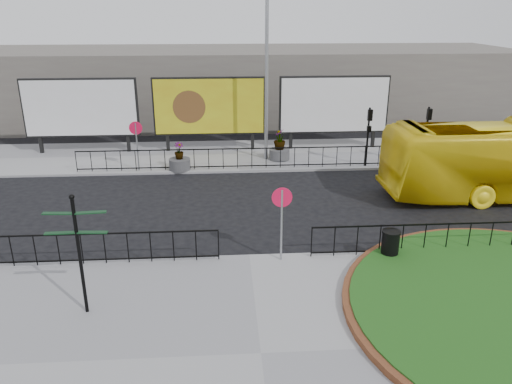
{
  "coord_description": "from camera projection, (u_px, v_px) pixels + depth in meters",
  "views": [
    {
      "loc": [
        -0.77,
        -14.66,
        7.79
      ],
      "look_at": [
        0.29,
        0.95,
        1.96
      ],
      "focal_mm": 35.0,
      "sensor_mm": 36.0,
      "label": 1
    }
  ],
  "objects": [
    {
      "name": "ground",
      "position": [
        249.0,
        258.0,
        16.48
      ],
      "size": [
        90.0,
        90.0,
        0.0
      ],
      "primitive_type": "plane",
      "color": "black",
      "rests_on": "ground"
    },
    {
      "name": "pavement_near",
      "position": [
        261.0,
        355.0,
        11.78
      ],
      "size": [
        30.0,
        10.0,
        0.12
      ],
      "primitive_type": "cube",
      "color": "gray",
      "rests_on": "ground"
    },
    {
      "name": "pavement_far",
      "position": [
        237.0,
        155.0,
        27.68
      ],
      "size": [
        44.0,
        6.0,
        0.12
      ],
      "primitive_type": "cube",
      "color": "gray",
      "rests_on": "ground"
    },
    {
      "name": "railing_near_left",
      "position": [
        58.0,
        249.0,
        15.59
      ],
      "size": [
        10.0,
        0.1,
        1.1
      ],
      "primitive_type": null,
      "color": "black",
      "rests_on": "pavement_near"
    },
    {
      "name": "railing_near_right",
      "position": [
        447.0,
        238.0,
        16.38
      ],
      "size": [
        9.0,
        0.1,
        1.1
      ],
      "primitive_type": null,
      "color": "black",
      "rests_on": "pavement_near"
    },
    {
      "name": "railing_far",
      "position": [
        259.0,
        158.0,
        25.0
      ],
      "size": [
        18.0,
        0.1,
        1.1
      ],
      "primitive_type": null,
      "color": "black",
      "rests_on": "pavement_far"
    },
    {
      "name": "speed_sign_far",
      "position": [
        136.0,
        135.0,
        24.29
      ],
      "size": [
        0.64,
        0.07,
        2.47
      ],
      "color": "gray",
      "rests_on": "pavement_far"
    },
    {
      "name": "speed_sign_near",
      "position": [
        282.0,
        208.0,
        15.5
      ],
      "size": [
        0.64,
        0.07,
        2.47
      ],
      "color": "gray",
      "rests_on": "pavement_near"
    },
    {
      "name": "billboard_left",
      "position": [
        81.0,
        108.0,
        27.16
      ],
      "size": [
        6.2,
        0.31,
        4.1
      ],
      "color": "black",
      "rests_on": "pavement_far"
    },
    {
      "name": "billboard_mid",
      "position": [
        209.0,
        107.0,
        27.61
      ],
      "size": [
        6.2,
        0.31,
        4.1
      ],
      "color": "black",
      "rests_on": "pavement_far"
    },
    {
      "name": "billboard_right",
      "position": [
        334.0,
        105.0,
        28.05
      ],
      "size": [
        6.2,
        0.31,
        4.1
      ],
      "color": "black",
      "rests_on": "pavement_far"
    },
    {
      "name": "lamp_post",
      "position": [
        267.0,
        69.0,
        25.18
      ],
      "size": [
        0.74,
        0.18,
        9.23
      ],
      "color": "gray",
      "rests_on": "pavement_far"
    },
    {
      "name": "signal_pole_a",
      "position": [
        369.0,
        128.0,
        24.89
      ],
      "size": [
        0.22,
        0.26,
        3.0
      ],
      "color": "black",
      "rests_on": "pavement_far"
    },
    {
      "name": "signal_pole_b",
      "position": [
        427.0,
        127.0,
        25.08
      ],
      "size": [
        0.22,
        0.26,
        3.0
      ],
      "color": "black",
      "rests_on": "pavement_far"
    },
    {
      "name": "building_backdrop",
      "position": [
        233.0,
        84.0,
        36.18
      ],
      "size": [
        40.0,
        10.0,
        5.0
      ],
      "primitive_type": "cube",
      "color": "#635F56",
      "rests_on": "ground"
    },
    {
      "name": "fingerpost_sign",
      "position": [
        78.0,
        243.0,
        12.68
      ],
      "size": [
        1.58,
        0.26,
        3.36
      ],
      "rotation": [
        0.0,
        0.0,
        -0.07
      ],
      "color": "black",
      "rests_on": "pavement_near"
    },
    {
      "name": "litter_bin",
      "position": [
        390.0,
        245.0,
        15.99
      ],
      "size": [
        0.6,
        0.6,
        0.99
      ],
      "color": "black",
      "rests_on": "pavement_near"
    },
    {
      "name": "planter_a",
      "position": [
        180.0,
        161.0,
        24.89
      ],
      "size": [
        1.06,
        1.06,
        1.39
      ],
      "color": "#4C4C4F",
      "rests_on": "pavement_far"
    },
    {
      "name": "planter_c",
      "position": [
        279.0,
        148.0,
        26.47
      ],
      "size": [
        1.08,
        1.08,
        1.67
      ],
      "color": "#4C4C4F",
      "rests_on": "pavement_far"
    }
  ]
}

